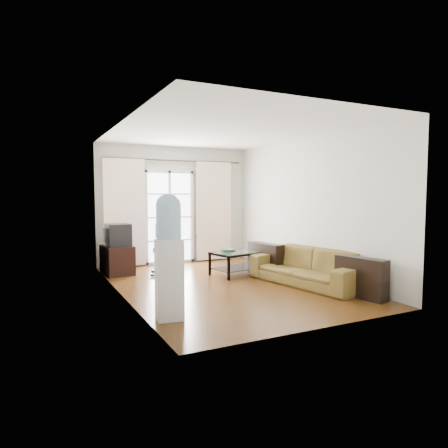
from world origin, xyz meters
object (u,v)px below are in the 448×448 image
(sofa, at_px, (307,267))
(water_cooler, at_px, (169,254))
(crt_tv, at_px, (117,235))
(task_chair, at_px, (165,260))
(coffee_table, at_px, (241,259))
(tv_stand, at_px, (117,260))

(sofa, xyz_separation_m, water_cooler, (-2.83, -0.78, 0.53))
(crt_tv, bearing_deg, task_chair, -29.78)
(sofa, xyz_separation_m, coffee_table, (-0.63, 1.32, -0.02))
(sofa, bearing_deg, tv_stand, -141.05)
(coffee_table, relative_size, crt_tv, 2.50)
(coffee_table, relative_size, water_cooler, 0.78)
(sofa, xyz_separation_m, task_chair, (-1.98, 1.98, -0.02))
(coffee_table, xyz_separation_m, crt_tv, (-2.21, 1.12, 0.49))
(crt_tv, height_order, task_chair, crt_tv)
(tv_stand, relative_size, crt_tv, 1.54)
(coffee_table, height_order, water_cooler, water_cooler)
(coffee_table, xyz_separation_m, water_cooler, (-2.20, -2.10, 0.55))
(sofa, bearing_deg, water_cooler, -84.40)
(sofa, height_order, task_chair, task_chair)
(tv_stand, height_order, crt_tv, crt_tv)
(coffee_table, height_order, crt_tv, crt_tv)
(task_chair, bearing_deg, sofa, -25.87)
(water_cooler, bearing_deg, sofa, 23.83)
(sofa, relative_size, tv_stand, 2.95)
(tv_stand, bearing_deg, task_chair, -35.08)
(tv_stand, distance_m, crt_tv, 0.51)
(tv_stand, relative_size, water_cooler, 0.48)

